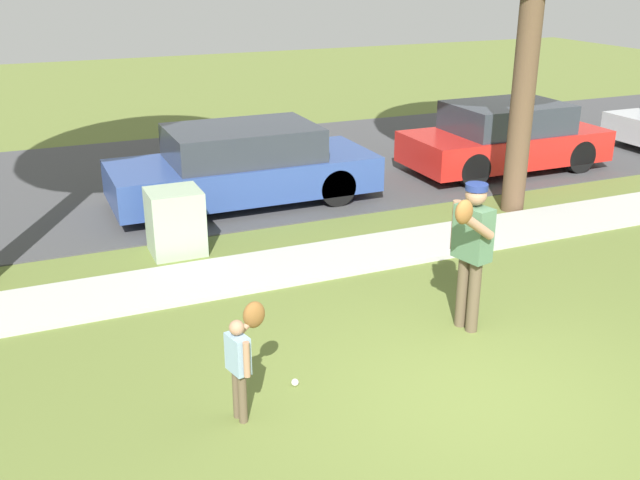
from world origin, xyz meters
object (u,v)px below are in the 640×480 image
Objects in this scene: utility_cabinet at (175,222)px; person_child at (243,350)px; person_adult at (471,242)px; baseball at (295,382)px; parked_hatchback_red at (505,138)px; parked_wagon_blue at (243,166)px.

person_child is at bearing -94.36° from utility_cabinet.
person_adult is at bearing -1.08° from person_child.
parked_hatchback_red is (6.72, 5.75, 0.62)m from baseball.
parked_wagon_blue is (-0.90, 5.42, -0.41)m from person_adult.
parked_hatchback_red is (7.32, 6.02, -0.03)m from person_child.
person_adult is 1.63× the size of person_child.
parked_wagon_blue and parked_hatchback_red have the same top height.
person_adult is 5.51m from parked_wagon_blue.
person_child is at bearing -155.73° from baseball.
baseball is at bearing -4.59° from person_adult.
baseball is (-2.21, -0.34, -1.04)m from person_adult.
baseball is 8.86m from parked_hatchback_red.
person_child is at bearing -1.08° from person_adult.
person_child is at bearing -107.57° from parked_wagon_blue.
baseball is at bearing -85.99° from utility_cabinet.
person_adult is 0.38× the size of parked_wagon_blue.
parked_hatchback_red is at bearing -0.19° from parked_wagon_blue.
person_adult is 7.05m from parked_hatchback_red.
person_child is 14.32× the size of baseball.
parked_wagon_blue reaches higher than person_child.
baseball is (0.60, 0.27, -0.65)m from person_child.
person_adult is at bearing 8.75° from baseball.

